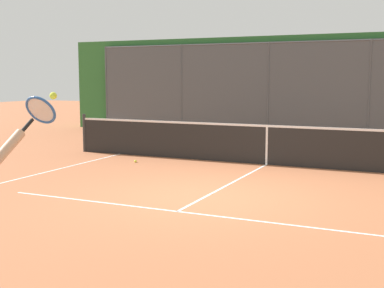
# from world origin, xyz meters

# --- Properties ---
(ground_plane) EXTENTS (60.00, 60.00, 0.00)m
(ground_plane) POSITION_xyz_m (0.00, 0.00, 0.00)
(ground_plane) COLOR #A8603D
(court_line_markings) EXTENTS (8.36, 8.86, 0.01)m
(court_line_markings) POSITION_xyz_m (0.00, 1.48, 0.00)
(court_line_markings) COLOR white
(court_line_markings) RESTS_ON ground
(fence_backdrop) EXTENTS (19.97, 1.37, 3.55)m
(fence_backdrop) POSITION_xyz_m (-0.00, -10.19, 1.76)
(fence_backdrop) COLOR #474C51
(fence_backdrop) RESTS_ON ground
(tennis_net) EXTENTS (10.75, 0.09, 1.07)m
(tennis_net) POSITION_xyz_m (0.00, -3.74, 0.49)
(tennis_net) COLOR #2D2D2D
(tennis_net) RESTS_ON ground
(tennis_ball_mid_court) EXTENTS (0.07, 0.07, 0.07)m
(tennis_ball_mid_court) POSITION_xyz_m (3.03, -2.68, 0.03)
(tennis_ball_mid_court) COLOR #D6E042
(tennis_ball_mid_court) RESTS_ON ground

